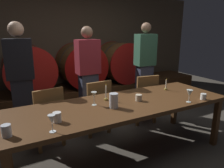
{
  "coord_description": "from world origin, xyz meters",
  "views": [
    {
      "loc": [
        -1.53,
        -2.25,
        1.63
      ],
      "look_at": [
        -0.27,
        0.1,
        0.92
      ],
      "focal_mm": 32.88,
      "sensor_mm": 36.0,
      "label": 1
    }
  ],
  "objects_px": {
    "wine_barrel_center": "(81,65)",
    "wine_glass_center": "(94,95)",
    "cup_far_left": "(6,131)",
    "guest_left": "(22,80)",
    "chair_left": "(48,114)",
    "guest_right": "(145,67)",
    "cup_center_right": "(139,98)",
    "chair_center": "(96,104)",
    "wine_barrel_left": "(29,70)",
    "candle_left": "(106,95)",
    "wine_glass_right": "(189,93)",
    "dining_table": "(122,107)",
    "candle_right": "(166,87)",
    "chair_right": "(144,96)",
    "wine_barrel_right": "(120,62)",
    "cup_far_right": "(203,97)",
    "cup_center_left": "(57,117)",
    "guest_center": "(88,76)",
    "pitcher": "(114,101)",
    "wine_glass_left": "(52,120)"
  },
  "relations": [
    {
      "from": "chair_center",
      "to": "guest_center",
      "type": "relative_size",
      "value": 0.52
    },
    {
      "from": "wine_glass_right",
      "to": "cup_far_left",
      "type": "distance_m",
      "value": 2.06
    },
    {
      "from": "wine_barrel_left",
      "to": "guest_left",
      "type": "bearing_deg",
      "value": -101.67
    },
    {
      "from": "wine_barrel_center",
      "to": "cup_center_right",
      "type": "height_order",
      "value": "wine_barrel_center"
    },
    {
      "from": "wine_barrel_center",
      "to": "guest_right",
      "type": "bearing_deg",
      "value": -52.65
    },
    {
      "from": "dining_table",
      "to": "candle_right",
      "type": "height_order",
      "value": "candle_right"
    },
    {
      "from": "guest_center",
      "to": "wine_glass_right",
      "type": "xyz_separation_m",
      "value": [
        0.76,
        -1.5,
        -0.0
      ]
    },
    {
      "from": "dining_table",
      "to": "chair_right",
      "type": "relative_size",
      "value": 3.19
    },
    {
      "from": "wine_barrel_center",
      "to": "wine_glass_center",
      "type": "height_order",
      "value": "wine_barrel_center"
    },
    {
      "from": "chair_center",
      "to": "wine_glass_center",
      "type": "relative_size",
      "value": 5.27
    },
    {
      "from": "pitcher",
      "to": "cup_center_right",
      "type": "height_order",
      "value": "pitcher"
    },
    {
      "from": "chair_left",
      "to": "guest_left",
      "type": "bearing_deg",
      "value": -74.27
    },
    {
      "from": "chair_center",
      "to": "candle_right",
      "type": "distance_m",
      "value": 1.11
    },
    {
      "from": "pitcher",
      "to": "wine_glass_right",
      "type": "height_order",
      "value": "pitcher"
    },
    {
      "from": "wine_barrel_left",
      "to": "candle_left",
      "type": "bearing_deg",
      "value": -72.82
    },
    {
      "from": "wine_glass_center",
      "to": "wine_barrel_right",
      "type": "bearing_deg",
      "value": 53.43
    },
    {
      "from": "chair_right",
      "to": "pitcher",
      "type": "xyz_separation_m",
      "value": [
        -1.04,
        -0.79,
        0.34
      ]
    },
    {
      "from": "wine_glass_right",
      "to": "wine_glass_left",
      "type": "bearing_deg",
      "value": 179.47
    },
    {
      "from": "chair_right",
      "to": "cup_center_left",
      "type": "distance_m",
      "value": 1.95
    },
    {
      "from": "wine_barrel_center",
      "to": "cup_center_left",
      "type": "bearing_deg",
      "value": -114.57
    },
    {
      "from": "chair_center",
      "to": "candle_left",
      "type": "distance_m",
      "value": 0.63
    },
    {
      "from": "chair_left",
      "to": "cup_center_left",
      "type": "height_order",
      "value": "chair_left"
    },
    {
      "from": "chair_right",
      "to": "chair_left",
      "type": "bearing_deg",
      "value": 8.49
    },
    {
      "from": "guest_left",
      "to": "guest_center",
      "type": "xyz_separation_m",
      "value": [
        1.04,
        -0.1,
        -0.04
      ]
    },
    {
      "from": "cup_far_right",
      "to": "wine_barrel_center",
      "type": "bearing_deg",
      "value": 104.21
    },
    {
      "from": "pitcher",
      "to": "guest_right",
      "type": "bearing_deg",
      "value": 42.27
    },
    {
      "from": "cup_far_left",
      "to": "chair_left",
      "type": "bearing_deg",
      "value": 61.83
    },
    {
      "from": "cup_far_left",
      "to": "guest_left",
      "type": "bearing_deg",
      "value": 80.06
    },
    {
      "from": "cup_far_right",
      "to": "guest_center",
      "type": "bearing_deg",
      "value": 123.48
    },
    {
      "from": "wine_barrel_left",
      "to": "cup_far_right",
      "type": "xyz_separation_m",
      "value": [
        1.81,
        -2.75,
        -0.06
      ]
    },
    {
      "from": "cup_far_left",
      "to": "wine_barrel_center",
      "type": "bearing_deg",
      "value": 58.46
    },
    {
      "from": "chair_left",
      "to": "pitcher",
      "type": "relative_size",
      "value": 5.05
    },
    {
      "from": "guest_right",
      "to": "chair_left",
      "type": "bearing_deg",
      "value": 18.6
    },
    {
      "from": "wine_barrel_center",
      "to": "chair_left",
      "type": "relative_size",
      "value": 1.12
    },
    {
      "from": "wine_barrel_left",
      "to": "wine_glass_center",
      "type": "bearing_deg",
      "value": -78.37
    },
    {
      "from": "guest_right",
      "to": "cup_center_right",
      "type": "height_order",
      "value": "guest_right"
    },
    {
      "from": "chair_left",
      "to": "wine_glass_center",
      "type": "relative_size",
      "value": 5.27
    },
    {
      "from": "wine_glass_center",
      "to": "guest_center",
      "type": "bearing_deg",
      "value": 71.89
    },
    {
      "from": "chair_center",
      "to": "wine_glass_right",
      "type": "height_order",
      "value": "wine_glass_right"
    },
    {
      "from": "chair_center",
      "to": "cup_far_left",
      "type": "distance_m",
      "value": 1.63
    },
    {
      "from": "wine_barrel_left",
      "to": "guest_right",
      "type": "xyz_separation_m",
      "value": [
        2.02,
        -1.19,
        0.06
      ]
    },
    {
      "from": "guest_center",
      "to": "cup_center_left",
      "type": "xyz_separation_m",
      "value": [
        -0.85,
        -1.3,
        -0.07
      ]
    },
    {
      "from": "guest_right",
      "to": "candle_left",
      "type": "relative_size",
      "value": 7.84
    },
    {
      "from": "wine_glass_left",
      "to": "pitcher",
      "type": "bearing_deg",
      "value": 18.91
    },
    {
      "from": "guest_center",
      "to": "candle_right",
      "type": "bearing_deg",
      "value": 131.52
    },
    {
      "from": "wine_barrel_left",
      "to": "cup_far_right",
      "type": "relative_size",
      "value": 12.35
    },
    {
      "from": "chair_center",
      "to": "guest_right",
      "type": "distance_m",
      "value": 1.39
    },
    {
      "from": "wine_barrel_center",
      "to": "candle_left",
      "type": "height_order",
      "value": "wine_barrel_center"
    },
    {
      "from": "wine_glass_left",
      "to": "cup_center_left",
      "type": "xyz_separation_m",
      "value": [
        0.09,
        0.19,
        -0.07
      ]
    },
    {
      "from": "wine_barrel_left",
      "to": "chair_center",
      "type": "relative_size",
      "value": 1.12
    }
  ]
}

